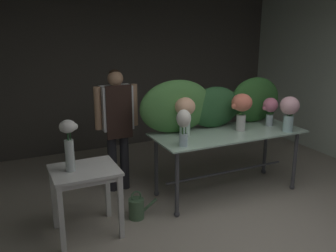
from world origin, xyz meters
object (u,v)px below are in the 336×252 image
Objects in this scene: vase_blush_carnations at (289,110)px; florist at (117,118)px; vase_coral_roses at (242,107)px; side_table_white at (85,178)px; display_table_glass at (228,142)px; vase_white_roses_tall at (69,142)px; vase_rosy_ranunculus at (270,108)px; vase_ivory_tulips at (184,124)px; watering_can at (137,208)px; vase_peach_lilies at (185,112)px.

florist is at bearing 153.15° from vase_blush_carnations.
side_table_white is at bearing -174.71° from vase_coral_roses.
vase_white_roses_tall is (-2.04, -0.20, 0.34)m from display_table_glass.
vase_rosy_ranunculus reaches higher than display_table_glass.
florist reaches higher than vase_ivory_tulips.
vase_blush_carnations is 2.75m from vase_white_roses_tall.
watering_can is at bearing 175.32° from vase_blush_carnations.
vase_coral_roses is 1.14× the size of vase_ivory_tulips.
display_table_glass is 1.92m from side_table_white.
vase_coral_roses is at bearing -176.61° from vase_rosy_ranunculus.
display_table_glass is 1.48m from florist.
display_table_glass is at bearing 5.88° from watering_can.
display_table_glass is 0.91m from vase_ivory_tulips.
watering_can is at bearing 5.05° from vase_white_roses_tall.
vase_peach_lilies is at bearing 171.67° from vase_coral_roses.
vase_ivory_tulips is (-0.96, -0.24, -0.06)m from vase_coral_roses.
vase_white_roses_tall is at bearing -175.32° from vase_rosy_ranunculus.
vase_rosy_ranunculus reaches higher than side_table_white.
florist is at bearing 151.17° from display_table_glass.
vase_coral_roses is at bearing 150.62° from vase_blush_carnations.
vase_coral_roses is at bearing 4.97° from vase_white_roses_tall.
vase_peach_lilies reaches higher than vase_blush_carnations.
side_table_white is at bearing -167.15° from vase_peach_lilies.
side_table_white is 1.74× the size of vase_ivory_tulips.
florist is at bearing 49.17° from vase_white_roses_tall.
vase_ivory_tulips is at bearing 177.99° from vase_blush_carnations.
vase_rosy_ranunculus is (1.46, 0.27, -0.01)m from vase_ivory_tulips.
vase_blush_carnations is 1.18× the size of vase_rosy_ranunculus.
vase_blush_carnations reaches higher than display_table_glass.
florist is 1.21m from watering_can.
display_table_glass is 2.08m from vase_white_roses_tall.
watering_can is (0.72, 0.06, -0.92)m from vase_white_roses_tall.
vase_ivory_tulips is (-1.49, 0.05, -0.02)m from vase_blush_carnations.
side_table_white is at bearing 177.76° from vase_blush_carnations.
vase_peach_lilies is 1.29m from watering_can.
side_table_white is 0.44m from vase_white_roses_tall.
side_table_white is 0.46× the size of florist.
side_table_white is 2.66m from vase_blush_carnations.
display_table_glass is at bearing 17.77° from vase_ivory_tulips.
watering_can is (-2.00, -0.16, -0.96)m from vase_rosy_ranunculus.
display_table_glass is 5.59× the size of watering_can.
vase_white_roses_tall is (-1.47, -0.30, -0.10)m from vase_peach_lilies.
display_table_glass is 4.62× the size of vase_ivory_tulips.
vase_peach_lilies is (-0.76, 0.11, -0.01)m from vase_coral_roses.
florist reaches higher than display_table_glass.
watering_can is at bearing 168.09° from vase_ivory_tulips.
display_table_glass is 0.88m from vase_blush_carnations.
vase_coral_roses is 1.38× the size of watering_can.
vase_peach_lilies is (0.69, -0.59, 0.14)m from florist.
display_table_glass is 4.29× the size of vase_blush_carnations.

